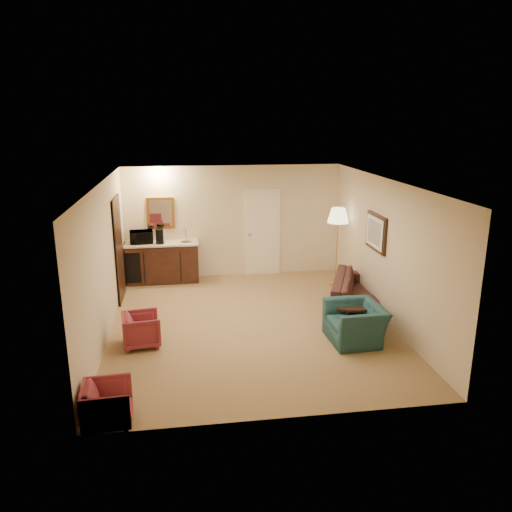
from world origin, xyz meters
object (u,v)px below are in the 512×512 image
at_px(rose_chair_far, 107,402).
at_px(microwave, 141,236).
at_px(coffee_table, 355,317).
at_px(floor_lamp, 337,247).
at_px(teal_armchair, 356,317).
at_px(coffee_maker, 160,236).
at_px(wetbar_cabinet, 163,262).
at_px(sofa, 357,288).
at_px(rose_chair_near, 141,328).
at_px(waste_bin, 192,275).

relative_size(rose_chair_far, microwave, 1.18).
xyz_separation_m(coffee_table, floor_lamp, (0.40, 2.47, 0.63)).
relative_size(teal_armchair, coffee_maker, 3.02).
height_order(wetbar_cabinet, floor_lamp, floor_lamp).
bearing_deg(sofa, coffee_maker, 81.45).
bearing_deg(teal_armchair, floor_lamp, 166.69).
bearing_deg(rose_chair_near, floor_lamp, -66.07).
xyz_separation_m(rose_chair_far, coffee_table, (3.95, 2.26, -0.05)).
xyz_separation_m(wetbar_cabinet, coffee_table, (3.45, -3.26, -0.21)).
relative_size(rose_chair_near, floor_lamp, 0.35).
height_order(wetbar_cabinet, rose_chair_near, wetbar_cabinet).
bearing_deg(waste_bin, microwave, 174.85).
relative_size(teal_armchair, coffee_table, 1.14).
distance_m(sofa, microwave, 4.91).
xyz_separation_m(sofa, rose_chair_near, (-4.05, -0.99, -0.14)).
distance_m(waste_bin, microwave, 1.46).
xyz_separation_m(wetbar_cabinet, coffee_maker, (-0.04, -0.07, 0.62)).
distance_m(rose_chair_near, coffee_table, 3.70).
bearing_deg(floor_lamp, coffee_maker, 169.48).
height_order(rose_chair_near, microwave, microwave).
distance_m(sofa, rose_chair_near, 4.17).
height_order(teal_armchair, rose_chair_far, teal_armchair).
xyz_separation_m(teal_armchair, coffee_maker, (-3.34, 3.60, 0.65)).
bearing_deg(coffee_maker, waste_bin, -7.01).
relative_size(floor_lamp, microwave, 3.47).
relative_size(rose_chair_far, coffee_maker, 1.84).
height_order(teal_armchair, coffee_maker, coffee_maker).
bearing_deg(coffee_table, rose_chair_far, -150.21).
distance_m(wetbar_cabinet, coffee_table, 4.75).
height_order(floor_lamp, microwave, floor_lamp).
xyz_separation_m(teal_armchair, floor_lamp, (0.55, 2.88, 0.45)).
bearing_deg(coffee_maker, sofa, -37.56).
bearing_deg(sofa, wetbar_cabinet, 80.44).
distance_m(wetbar_cabinet, teal_armchair, 4.94).
xyz_separation_m(rose_chair_far, microwave, (0.05, 5.55, 0.79)).
distance_m(floor_lamp, waste_bin, 3.36).
distance_m(rose_chair_near, coffee_maker, 3.36).
height_order(wetbar_cabinet, rose_chair_far, wetbar_cabinet).
distance_m(microwave, coffee_maker, 0.42).
xyz_separation_m(floor_lamp, coffee_maker, (-3.89, 0.72, 0.20)).
xyz_separation_m(coffee_table, microwave, (-3.90, 3.29, 0.85)).
bearing_deg(microwave, sofa, -35.02).
height_order(coffee_table, floor_lamp, floor_lamp).
distance_m(wetbar_cabinet, floor_lamp, 3.95).
height_order(rose_chair_far, coffee_table, rose_chair_far).
xyz_separation_m(sofa, coffee_table, (-0.35, -0.92, -0.20)).
bearing_deg(microwave, coffee_maker, -19.34).
bearing_deg(coffee_maker, microwave, 159.58).
distance_m(teal_armchair, coffee_table, 0.48).
bearing_deg(floor_lamp, teal_armchair, -100.79).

